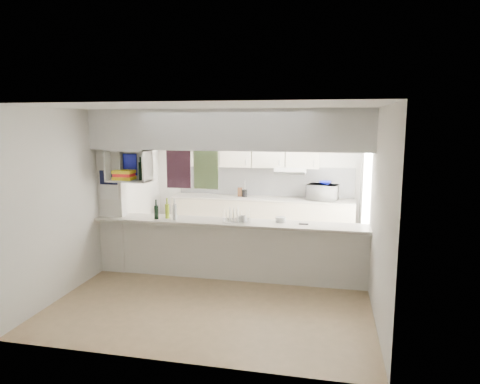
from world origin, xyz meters
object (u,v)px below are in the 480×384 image
(microwave, at_px, (323,192))
(wine_bottles, at_px, (166,211))
(dish_rack, at_px, (236,215))
(bowl, at_px, (325,183))

(microwave, height_order, wine_bottles, wine_bottles)
(dish_rack, bearing_deg, wine_bottles, 174.68)
(microwave, relative_size, dish_rack, 1.19)
(bowl, bearing_deg, dish_rack, -121.97)
(dish_rack, distance_m, wine_bottles, 1.10)
(wine_bottles, bearing_deg, microwave, 42.62)
(dish_rack, bearing_deg, bowl, 47.62)
(wine_bottles, bearing_deg, bowl, 42.29)
(dish_rack, relative_size, wine_bottles, 1.27)
(microwave, distance_m, dish_rack, 2.42)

